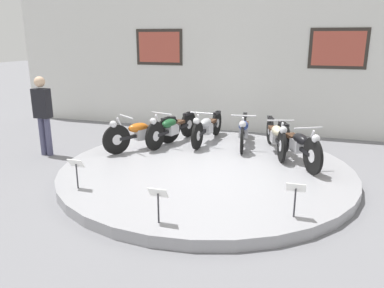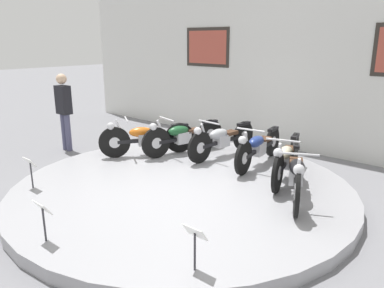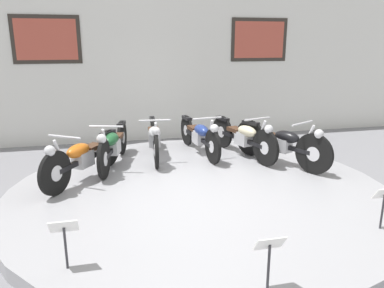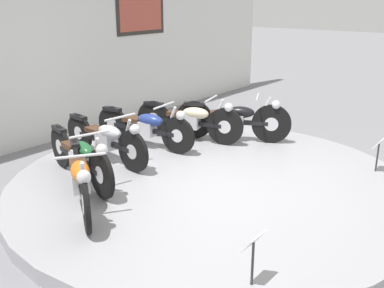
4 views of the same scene
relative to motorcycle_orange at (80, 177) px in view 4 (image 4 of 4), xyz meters
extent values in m
plane|color=slate|center=(1.66, -0.71, -0.56)|extent=(60.00, 60.00, 0.00)
cylinder|color=#99999E|center=(1.66, -0.71, -0.47)|extent=(5.55, 5.55, 0.18)
cube|color=silver|center=(1.66, 3.04, 1.53)|extent=(14.00, 0.20, 4.19)
cube|color=#2D2823|center=(4.06, 2.93, 1.74)|extent=(1.40, 0.02, 1.00)
cube|color=#B24C3D|center=(4.06, 2.93, 1.74)|extent=(1.24, 0.02, 0.84)
cylinder|color=black|center=(-0.35, -0.53, -0.07)|extent=(0.40, 0.56, 0.63)
cylinder|color=silver|center=(-0.35, -0.53, -0.07)|extent=(0.18, 0.22, 0.22)
cylinder|color=black|center=(0.40, 0.60, -0.07)|extent=(0.40, 0.56, 0.63)
cylinder|color=silver|center=(0.40, 0.60, -0.07)|extent=(0.18, 0.22, 0.22)
cube|color=black|center=(0.02, 0.04, -0.07)|extent=(0.74, 1.07, 0.07)
cube|color=silver|center=(0.00, 0.00, -0.05)|extent=(0.34, 0.38, 0.24)
ellipsoid|color=#D16619|center=(-0.05, -0.08, 0.11)|extent=(0.45, 0.52, 0.20)
cube|color=#472D1E|center=(0.14, 0.22, 0.07)|extent=(0.34, 0.38, 0.07)
cube|color=black|center=(0.40, 0.60, 0.20)|extent=(0.28, 0.36, 0.06)
cylinder|color=silver|center=(-0.27, -0.40, 0.13)|extent=(0.17, 0.23, 0.54)
cylinder|color=silver|center=(-0.21, -0.31, 0.39)|extent=(0.47, 0.32, 0.03)
sphere|color=silver|center=(-0.38, -0.58, 0.27)|extent=(0.15, 0.15, 0.15)
cylinder|color=black|center=(0.31, -0.01, -0.07)|extent=(0.21, 0.62, 0.63)
cylinder|color=silver|center=(0.31, -0.01, -0.07)|extent=(0.12, 0.23, 0.22)
cylinder|color=black|center=(0.66, 1.30, -0.07)|extent=(0.21, 0.62, 0.63)
cylinder|color=silver|center=(0.66, 1.30, -0.07)|extent=(0.12, 0.23, 0.22)
cube|color=black|center=(0.48, 0.64, -0.07)|extent=(0.39, 1.22, 0.07)
cube|color=silver|center=(0.47, 0.61, -0.05)|extent=(0.28, 0.36, 0.24)
ellipsoid|color=#1E562D|center=(0.45, 0.51, 0.11)|extent=(0.34, 0.52, 0.20)
cube|color=#472D1E|center=(0.54, 0.86, 0.07)|extent=(0.28, 0.36, 0.07)
cube|color=black|center=(0.66, 1.30, 0.20)|extent=(0.19, 0.37, 0.06)
cylinder|color=silver|center=(0.35, 0.14, 0.13)|extent=(0.11, 0.25, 0.54)
cylinder|color=silver|center=(0.38, 0.24, 0.39)|extent=(0.53, 0.17, 0.03)
sphere|color=silver|center=(0.30, -0.07, 0.27)|extent=(0.15, 0.15, 0.15)
cylinder|color=black|center=(1.18, 0.32, -0.07)|extent=(0.11, 0.62, 0.62)
cylinder|color=silver|center=(1.18, 0.32, -0.07)|extent=(0.08, 0.22, 0.22)
cylinder|color=black|center=(1.29, 1.66, -0.07)|extent=(0.11, 0.62, 0.62)
cylinder|color=silver|center=(1.29, 1.66, -0.07)|extent=(0.08, 0.22, 0.22)
cube|color=black|center=(1.23, 0.99, -0.07)|extent=(0.17, 1.24, 0.07)
cube|color=silver|center=(1.23, 0.95, -0.05)|extent=(0.23, 0.34, 0.24)
ellipsoid|color=#B2B5BA|center=(1.22, 0.85, 0.11)|extent=(0.26, 0.50, 0.20)
cube|color=#472D1E|center=(1.25, 1.21, 0.07)|extent=(0.23, 0.34, 0.07)
cube|color=black|center=(1.29, 1.66, 0.19)|extent=(0.13, 0.37, 0.06)
cylinder|color=silver|center=(1.19, 0.47, 0.13)|extent=(0.06, 0.25, 0.54)
cylinder|color=silver|center=(1.20, 0.58, 0.39)|extent=(0.54, 0.08, 0.03)
sphere|color=silver|center=(1.17, 0.26, 0.27)|extent=(0.15, 0.15, 0.15)
cylinder|color=black|center=(2.17, 0.32, -0.08)|extent=(0.13, 0.61, 0.61)
cylinder|color=silver|center=(2.17, 0.32, -0.08)|extent=(0.09, 0.22, 0.21)
cylinder|color=black|center=(2.00, 1.66, -0.08)|extent=(0.13, 0.61, 0.61)
cylinder|color=silver|center=(2.00, 1.66, -0.08)|extent=(0.09, 0.22, 0.21)
cube|color=black|center=(2.09, 0.99, -0.08)|extent=(0.23, 1.24, 0.07)
cube|color=silver|center=(2.09, 0.95, -0.06)|extent=(0.24, 0.34, 0.24)
ellipsoid|color=navy|center=(2.10, 0.85, 0.10)|extent=(0.28, 0.50, 0.20)
cube|color=#472D1E|center=(2.06, 1.21, 0.06)|extent=(0.24, 0.34, 0.07)
cube|color=black|center=(2.00, 1.66, 0.18)|extent=(0.14, 0.37, 0.06)
cylinder|color=silver|center=(2.15, 0.47, 0.12)|extent=(0.08, 0.25, 0.54)
cylinder|color=silver|center=(2.14, 0.58, 0.38)|extent=(0.54, 0.10, 0.03)
sphere|color=silver|center=(2.18, 0.26, 0.26)|extent=(0.15, 0.15, 0.15)
cylinder|color=black|center=(3.02, -0.01, -0.06)|extent=(0.22, 0.63, 0.64)
cylinder|color=silver|center=(3.02, -0.01, -0.06)|extent=(0.12, 0.23, 0.22)
cylinder|color=black|center=(2.66, 1.30, -0.06)|extent=(0.22, 0.63, 0.64)
cylinder|color=silver|center=(2.66, 1.30, -0.06)|extent=(0.12, 0.23, 0.22)
cube|color=black|center=(2.84, 0.64, -0.06)|extent=(0.40, 1.22, 0.07)
cube|color=silver|center=(2.85, 0.61, -0.04)|extent=(0.28, 0.36, 0.24)
ellipsoid|color=beige|center=(2.87, 0.51, 0.12)|extent=(0.34, 0.52, 0.20)
cube|color=#472D1E|center=(2.78, 0.86, 0.08)|extent=(0.28, 0.36, 0.07)
cube|color=black|center=(2.66, 1.30, 0.21)|extent=(0.19, 0.37, 0.06)
cylinder|color=silver|center=(2.98, 0.14, 0.14)|extent=(0.11, 0.25, 0.54)
cylinder|color=silver|center=(2.95, 0.24, 0.40)|extent=(0.53, 0.17, 0.03)
sphere|color=silver|center=(3.03, -0.06, 0.28)|extent=(0.15, 0.15, 0.15)
cylinder|color=black|center=(3.60, -0.57, -0.05)|extent=(0.35, 0.63, 0.67)
cylinder|color=silver|center=(3.60, -0.57, -0.05)|extent=(0.16, 0.24, 0.24)
cylinder|color=black|center=(2.99, 0.64, -0.05)|extent=(0.35, 0.63, 0.67)
cylinder|color=silver|center=(2.99, 0.64, -0.05)|extent=(0.16, 0.24, 0.24)
cube|color=black|center=(3.30, 0.04, -0.05)|extent=(0.62, 1.14, 0.07)
cube|color=silver|center=(3.31, 0.00, -0.03)|extent=(0.32, 0.38, 0.24)
ellipsoid|color=black|center=(3.36, -0.09, 0.13)|extent=(0.41, 0.53, 0.20)
cube|color=#472D1E|center=(3.20, 0.23, 0.09)|extent=(0.32, 0.38, 0.07)
cube|color=black|center=(2.99, 0.64, 0.24)|extent=(0.25, 0.37, 0.06)
cylinder|color=silver|center=(3.53, -0.43, 0.15)|extent=(0.15, 0.24, 0.54)
cylinder|color=silver|center=(3.49, -0.34, 0.41)|extent=(0.50, 0.27, 0.03)
sphere|color=silver|center=(3.63, -0.62, 0.29)|extent=(0.15, 0.15, 0.15)
cylinder|color=#333338|center=(-0.06, -2.42, -0.17)|extent=(0.02, 0.02, 0.42)
cube|color=white|center=(-0.06, -2.42, 0.05)|extent=(0.26, 0.11, 0.15)
cylinder|color=#333338|center=(3.38, -2.42, -0.17)|extent=(0.02, 0.02, 0.42)
cube|color=white|center=(3.38, -2.42, 0.05)|extent=(0.26, 0.11, 0.15)
camera|label=1|loc=(3.43, -7.32, 2.00)|focal=35.00mm
camera|label=2|loc=(5.57, -5.01, 1.92)|focal=35.00mm
camera|label=3|loc=(0.38, -5.72, 1.69)|focal=35.00mm
camera|label=4|loc=(-3.03, -4.11, 2.05)|focal=42.00mm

